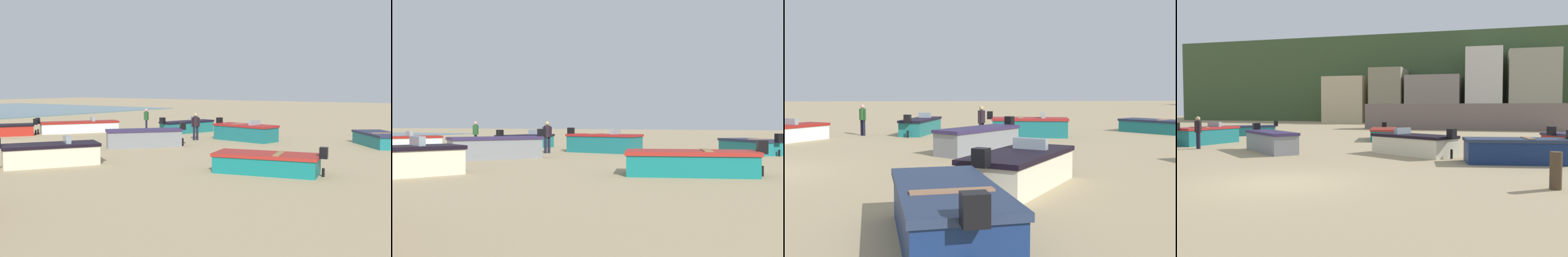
{
  "view_description": "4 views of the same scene",
  "coord_description": "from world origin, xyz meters",
  "views": [
    {
      "loc": [
        15.0,
        23.59,
        3.22
      ],
      "look_at": [
        -5.06,
        9.85,
        1.06
      ],
      "focal_mm": 44.09,
      "sensor_mm": 36.0,
      "label": 1
    },
    {
      "loc": [
        13.29,
        17.95,
        1.6
      ],
      "look_at": [
        -6.65,
        10.42,
        1.29
      ],
      "focal_mm": 43.54,
      "sensor_mm": 36.0,
      "label": 2
    },
    {
      "loc": [
        13.74,
        6.15,
        2.41
      ],
      "look_at": [
        -6.21,
        7.34,
        0.74
      ],
      "focal_mm": 43.57,
      "sensor_mm": 36.0,
      "label": 3
    },
    {
      "loc": [
        5.43,
        -9.95,
        2.03
      ],
      "look_at": [
        0.67,
        7.25,
        1.15
      ],
      "focal_mm": 37.95,
      "sensor_mm": 36.0,
      "label": 4
    }
  ],
  "objects": [
    {
      "name": "beach_walker_foreground",
      "position": [
        -8.45,
        7.54,
        0.95
      ],
      "size": [
        0.48,
        0.47,
        1.62
      ],
      "rotation": [
        0.0,
        0.0,
        2.53
      ],
      "color": "black",
      "rests_on": "ground"
    },
    {
      "name": "boat_teal_1",
      "position": [
        -0.97,
        15.86,
        0.38
      ],
      "size": [
        2.44,
        4.23,
        1.06
      ],
      "rotation": [
        0.0,
        0.0,
        3.37
      ],
      "color": "#137371",
      "rests_on": "ground"
    },
    {
      "name": "boat_teal_2",
      "position": [
        -11.65,
        17.32,
        0.38
      ],
      "size": [
        3.87,
        3.55,
        1.05
      ],
      "rotation": [
        0.0,
        0.0,
        2.24
      ],
      "color": "#1C747A",
      "rests_on": "ground"
    },
    {
      "name": "beach_walker_distant",
      "position": [
        -11.01,
        1.54,
        0.95
      ],
      "size": [
        0.48,
        0.48,
        1.62
      ],
      "rotation": [
        0.0,
        0.0,
        3.88
      ],
      "color": "black",
      "rests_on": "ground"
    },
    {
      "name": "boat_cream_0",
      "position": [
        2.37,
        7.8,
        0.45
      ],
      "size": [
        4.06,
        3.32,
        1.2
      ],
      "rotation": [
        0.0,
        0.0,
        1.02
      ],
      "color": "beige",
      "rests_on": "ground"
    },
    {
      "name": "boat_teal_3",
      "position": [
        -9.95,
        10.07,
        0.49
      ],
      "size": [
        2.12,
        4.16,
        1.28
      ],
      "rotation": [
        0.0,
        0.0,
        6.13
      ],
      "color": "#1A6B6F",
      "rests_on": "ground"
    },
    {
      "name": "boat_grey_6",
      "position": [
        -4.2,
        7.17,
        0.49
      ],
      "size": [
        3.77,
        3.49,
        1.28
      ],
      "rotation": [
        0.0,
        0.0,
        4.0
      ],
      "color": "gray",
      "rests_on": "ground"
    },
    {
      "name": "boat_teal_10",
      "position": [
        -11.87,
        4.47,
        0.43
      ],
      "size": [
        4.37,
        2.15,
        1.15
      ],
      "rotation": [
        0.0,
        0.0,
        1.32
      ],
      "color": "#1B6C6E",
      "rests_on": "ground"
    },
    {
      "name": "boat_white_7",
      "position": [
        -7.8,
        -1.79,
        0.4
      ],
      "size": [
        5.21,
        4.03,
        1.09
      ],
      "rotation": [
        0.0,
        0.0,
        1.0
      ],
      "color": "white",
      "rests_on": "ground"
    }
  ]
}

